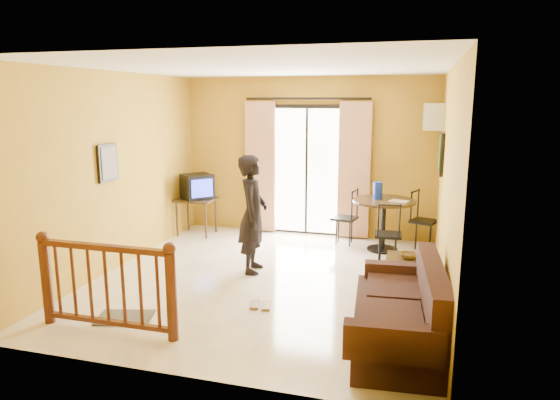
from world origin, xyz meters
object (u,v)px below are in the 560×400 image
(dining_table, at_px, (384,210))
(television, at_px, (197,186))
(sofa, at_px, (403,316))
(standing_person, at_px, (253,214))
(coffee_table, at_px, (407,274))

(dining_table, bearing_deg, television, 178.90)
(sofa, height_order, standing_person, standing_person)
(dining_table, height_order, sofa, sofa)
(dining_table, bearing_deg, sofa, -82.18)
(sofa, relative_size, standing_person, 1.12)
(coffee_table, relative_size, standing_person, 0.58)
(coffee_table, height_order, sofa, sofa)
(dining_table, xyz_separation_m, standing_person, (-1.70, -1.52, 0.17))
(television, bearing_deg, sofa, -89.18)
(television, bearing_deg, standing_person, -92.68)
(dining_table, distance_m, standing_person, 2.28)
(television, height_order, standing_person, standing_person)
(standing_person, bearing_deg, dining_table, -57.25)
(dining_table, distance_m, coffee_table, 1.97)
(sofa, distance_m, standing_person, 2.78)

